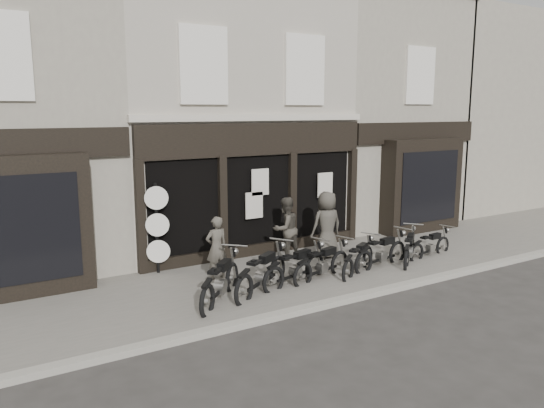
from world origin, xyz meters
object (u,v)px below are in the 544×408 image
motorcycle_4 (358,262)px  motorcycle_7 (431,248)px  motorcycle_3 (322,266)px  man_centre (286,229)px  motorcycle_1 (262,277)px  motorcycle_0 (221,285)px  man_right (327,225)px  motorcycle_6 (409,251)px  motorcycle_5 (382,255)px  man_left (217,248)px  advert_sign_post (157,232)px  motorcycle_2 (296,271)px

motorcycle_4 → motorcycle_7: motorcycle_4 is taller
motorcycle_3 → man_centre: bearing=72.5°
motorcycle_1 → man_centre: size_ratio=1.21×
motorcycle_7 → motorcycle_0: bearing=172.2°
motorcycle_3 → man_right: (1.16, 1.36, 0.67)m
motorcycle_7 → man_centre: 4.25m
motorcycle_3 → motorcycle_6: size_ratio=1.17×
motorcycle_4 → man_centre: (-0.98, 1.96, 0.61)m
motorcycle_1 → motorcycle_3: size_ratio=1.02×
motorcycle_5 → motorcycle_1: bearing=169.9°
motorcycle_6 → man_right: size_ratio=0.93×
motorcycle_6 → man_left: (-5.25, 1.37, 0.51)m
motorcycle_3 → motorcycle_5: bearing=-15.4°
man_left → man_right: man_right is taller
man_centre → man_right: size_ratio=0.93×
motorcycle_3 → man_left: size_ratio=1.32×
motorcycle_3 → man_right: man_right is taller
motorcycle_6 → man_left: size_ratio=1.12×
advert_sign_post → motorcycle_2: bearing=-23.8°
advert_sign_post → motorcycle_0: bearing=-58.5°
motorcycle_6 → man_centre: bearing=107.8°
motorcycle_0 → motorcycle_3: motorcycle_0 is taller
motorcycle_2 → motorcycle_4: size_ratio=1.16×
motorcycle_0 → man_centre: bearing=-11.2°
motorcycle_3 → advert_sign_post: 4.28m
motorcycle_7 → motorcycle_2: bearing=171.4°
motorcycle_6 → motorcycle_7: bearing=-35.2°
motorcycle_0 → motorcycle_4: 3.95m
motorcycle_2 → motorcycle_6: (3.76, -0.07, -0.02)m
motorcycle_5 → motorcycle_6: size_ratio=1.22×
motorcycle_0 → motorcycle_6: 5.82m
motorcycle_7 → man_right: 3.12m
motorcycle_6 → motorcycle_7: size_ratio=0.95×
motorcycle_0 → man_left: size_ratio=1.18×
motorcycle_1 → motorcycle_6: (4.75, -0.01, -0.05)m
motorcycle_0 → motorcycle_2: 2.06m
motorcycle_5 → motorcycle_2: bearing=168.7°
motorcycle_7 → motorcycle_5: bearing=172.3°
motorcycle_3 → man_left: bearing=135.8°
motorcycle_7 → man_right: (-2.71, 1.37, 0.72)m
motorcycle_6 → advert_sign_post: 6.88m
advert_sign_post → motorcycle_4: bearing=-10.0°
man_centre → advert_sign_post: size_ratio=0.72×
motorcycle_5 → motorcycle_7: motorcycle_5 is taller
motorcycle_6 → man_centre: size_ratio=1.00×
advert_sign_post → motorcycle_7: bearing=1.2°
man_left → advert_sign_post: size_ratio=0.64×
motorcycle_5 → man_right: 1.73m
motorcycle_4 → man_left: bearing=128.9°
motorcycle_5 → motorcycle_6: (1.01, -0.03, -0.02)m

